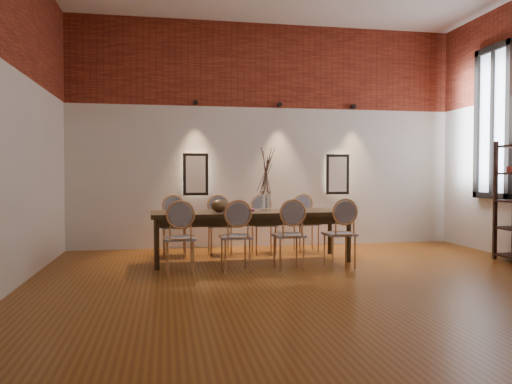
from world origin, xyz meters
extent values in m
cube|color=brown|center=(0.00, 0.00, -0.01)|extent=(7.00, 7.00, 0.02)
cube|color=silver|center=(0.00, 3.55, 2.00)|extent=(7.00, 0.10, 4.00)
cube|color=maroon|center=(0.00, 3.48, 3.25)|extent=(7.00, 0.02, 1.50)
cube|color=#FFEAC6|center=(-1.30, 3.45, 1.30)|extent=(0.36, 0.06, 0.66)
cube|color=#FFEAC6|center=(1.30, 3.45, 1.30)|extent=(0.36, 0.06, 0.66)
cylinder|color=black|center=(-1.30, 3.42, 2.55)|extent=(0.08, 0.10, 0.08)
cylinder|color=black|center=(0.20, 3.42, 2.55)|extent=(0.08, 0.10, 0.08)
cylinder|color=black|center=(1.60, 3.42, 2.55)|extent=(0.08, 0.10, 0.08)
cube|color=silver|center=(3.46, 2.00, 2.15)|extent=(0.02, 0.78, 2.38)
cube|color=black|center=(3.44, 2.00, 2.15)|extent=(0.08, 0.90, 2.50)
cube|color=black|center=(3.44, 2.00, 2.15)|extent=(0.06, 0.06, 2.40)
cube|color=#382915|center=(-0.56, 1.97, 0.38)|extent=(2.97, 1.04, 0.75)
cylinder|color=silver|center=(-0.34, 1.98, 0.90)|extent=(0.14, 0.14, 0.30)
ellipsoid|color=brown|center=(-1.05, 1.90, 0.84)|extent=(0.24, 0.24, 0.18)
cube|color=#7D1354|center=(-0.66, 1.98, 0.77)|extent=(0.27, 0.19, 0.03)
camera|label=1|loc=(-1.82, -5.35, 1.30)|focal=35.00mm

